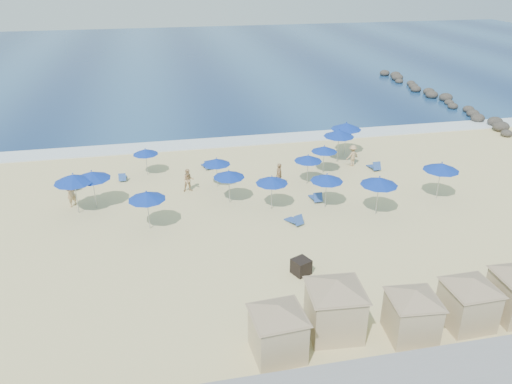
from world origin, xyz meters
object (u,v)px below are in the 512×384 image
(cabana_2, at_px, (413,307))
(umbrella_0, at_px, (92,175))
(cabana_1, at_px, (335,299))
(umbrella_9, at_px, (339,133))
(trash_bin, at_px, (301,267))
(beachgoer_2, at_px, (279,176))
(beachgoer_3, at_px, (352,155))
(umbrella_3, at_px, (147,196))
(rock_jetty, at_px, (437,96))
(umbrella_8, at_px, (327,178))
(umbrella_2, at_px, (145,152))
(umbrella_10, at_px, (324,149))
(umbrella_5, at_px, (229,174))
(cabana_3, at_px, (470,295))
(cabana_0, at_px, (278,323))
(umbrella_7, at_px, (308,158))
(umbrella_6, at_px, (272,180))
(umbrella_11, at_px, (441,167))
(umbrella_12, at_px, (346,126))
(umbrella_13, at_px, (379,181))
(beachgoer_0, at_px, (71,192))
(umbrella_4, at_px, (217,161))
(beachgoer_1, at_px, (188,180))

(cabana_2, relative_size, umbrella_0, 1.57)
(cabana_1, height_order, umbrella_9, cabana_1)
(trash_bin, xyz_separation_m, beachgoer_2, (1.44, 10.22, 0.50))
(beachgoer_3, bearing_deg, umbrella_3, 5.10)
(rock_jetty, bearing_deg, umbrella_8, -132.50)
(cabana_2, height_order, umbrella_2, cabana_2)
(umbrella_10, bearing_deg, umbrella_5, -155.42)
(cabana_3, bearing_deg, umbrella_3, 139.47)
(cabana_0, relative_size, umbrella_8, 1.80)
(umbrella_5, xyz_separation_m, beachgoer_3, (10.13, 4.33, -1.17))
(umbrella_0, height_order, umbrella_7, umbrella_0)
(cabana_0, height_order, umbrella_6, cabana_0)
(cabana_1, distance_m, beachgoer_3, 19.12)
(umbrella_7, distance_m, beachgoer_2, 2.37)
(trash_bin, height_order, beachgoer_3, beachgoer_3)
(umbrella_5, relative_size, umbrella_10, 1.07)
(cabana_3, height_order, umbrella_11, umbrella_11)
(umbrella_12, bearing_deg, cabana_0, -117.45)
(umbrella_3, bearing_deg, umbrella_9, 28.43)
(umbrella_7, bearing_deg, umbrella_13, -62.40)
(umbrella_3, bearing_deg, beachgoer_0, 139.83)
(beachgoer_2, bearing_deg, beachgoer_0, 100.79)
(umbrella_4, height_order, umbrella_11, umbrella_11)
(umbrella_5, xyz_separation_m, umbrella_13, (8.59, -3.51, 0.25))
(cabana_3, bearing_deg, cabana_0, -179.24)
(rock_jetty, distance_m, umbrella_5, 33.98)
(umbrella_4, xyz_separation_m, umbrella_13, (9.03, -6.09, 0.37))
(umbrella_8, height_order, beachgoer_0, umbrella_8)
(umbrella_4, relative_size, umbrella_10, 1.00)
(trash_bin, height_order, umbrella_0, umbrella_0)
(cabana_2, height_order, umbrella_13, umbrella_13)
(cabana_2, relative_size, beachgoer_2, 2.25)
(umbrella_12, bearing_deg, umbrella_11, -71.55)
(umbrella_10, relative_size, umbrella_11, 0.82)
(umbrella_13, bearing_deg, beachgoer_1, 152.36)
(umbrella_3, relative_size, umbrella_12, 0.90)
(cabana_1, relative_size, cabana_3, 1.12)
(umbrella_4, distance_m, umbrella_5, 2.62)
(umbrella_5, xyz_separation_m, beachgoer_2, (3.68, 1.52, -1.09))
(trash_bin, height_order, cabana_0, cabana_0)
(umbrella_2, xyz_separation_m, beachgoer_1, (2.73, -3.44, -1.00))
(umbrella_12, bearing_deg, umbrella_10, -131.58)
(cabana_1, height_order, umbrella_10, cabana_1)
(umbrella_8, bearing_deg, umbrella_2, 145.27)
(umbrella_7, height_order, umbrella_11, umbrella_11)
(cabana_2, xyz_separation_m, umbrella_13, (3.19, 10.48, 0.78))
(umbrella_11, bearing_deg, cabana_3, -114.75)
(umbrella_3, bearing_deg, umbrella_7, 21.52)
(rock_jetty, distance_m, umbrella_4, 32.82)
(umbrella_6, height_order, umbrella_11, umbrella_11)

